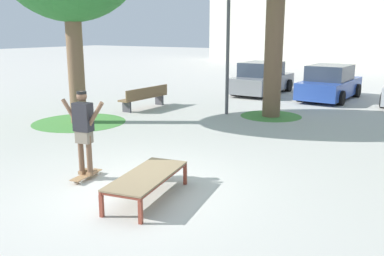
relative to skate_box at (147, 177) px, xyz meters
name	(u,v)px	position (x,y,z in m)	size (l,w,h in m)	color
ground_plane	(135,186)	(-0.58, 0.36, -0.41)	(120.00, 120.00, 0.00)	#B7B5AD
skate_box	(147,177)	(0.00, 0.00, 0.00)	(1.10, 2.01, 0.46)	brown
skateboard	(86,175)	(-1.69, 0.18, -0.34)	(0.31, 0.82, 0.09)	#9E754C
skater	(84,127)	(-1.69, 0.18, 0.66)	(1.00, 0.32, 1.69)	brown
grass_patch_near_left	(79,122)	(-5.85, 3.92, -0.41)	(3.01, 3.01, 0.01)	#47893D
grass_patch_mid_back	(271,116)	(-0.89, 8.20, -0.41)	(2.13, 2.13, 0.01)	#47893D
car_grey	(262,79)	(-3.29, 13.12, 0.28)	(1.93, 4.21, 1.50)	slate
car_blue	(330,84)	(-0.10, 13.04, 0.28)	(2.07, 4.27, 1.50)	#28479E
park_bench	(145,97)	(-5.57, 7.04, 0.03)	(0.53, 2.42, 0.83)	brown
light_post	(229,4)	(-2.39, 7.72, 3.41)	(0.36, 0.36, 5.83)	#4C4C51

